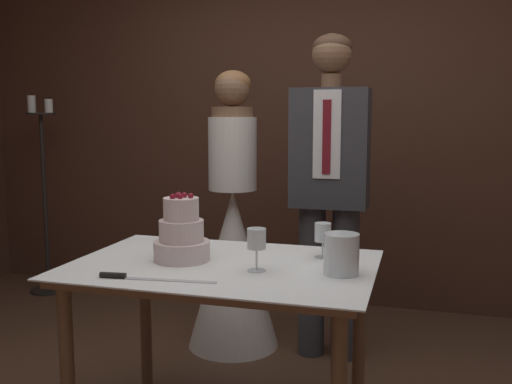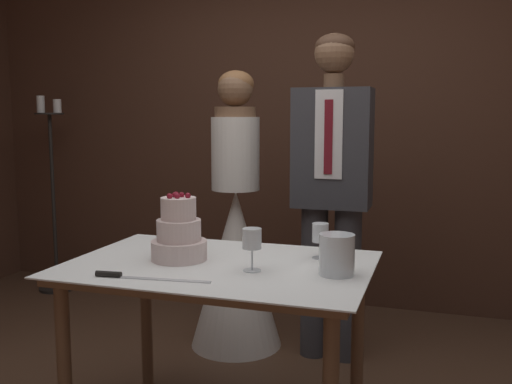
# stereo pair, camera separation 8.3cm
# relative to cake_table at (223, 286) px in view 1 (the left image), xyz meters

# --- Properties ---
(wall_back) EXTENTS (5.57, 0.12, 2.80)m
(wall_back) POSITION_rel_cake_table_xyz_m (-0.01, 1.99, 0.73)
(wall_back) COLOR #472B1E
(wall_back) RESTS_ON ground_plane
(cake_table) EXTENTS (1.24, 0.84, 0.77)m
(cake_table) POSITION_rel_cake_table_xyz_m (0.00, 0.00, 0.00)
(cake_table) COLOR brown
(cake_table) RESTS_ON ground_plane
(tiered_cake) EXTENTS (0.23, 0.23, 0.29)m
(tiered_cake) POSITION_rel_cake_table_xyz_m (-0.18, 0.01, 0.20)
(tiered_cake) COLOR beige
(tiered_cake) RESTS_ON cake_table
(cake_knife) EXTENTS (0.45, 0.07, 0.02)m
(cake_knife) POSITION_rel_cake_table_xyz_m (-0.24, -0.31, 0.10)
(cake_knife) COLOR silver
(cake_knife) RESTS_ON cake_table
(wine_glass_near) EXTENTS (0.07, 0.07, 0.17)m
(wine_glass_near) POSITION_rel_cake_table_xyz_m (0.16, -0.07, 0.22)
(wine_glass_near) COLOR silver
(wine_glass_near) RESTS_ON cake_table
(wine_glass_middle) EXTENTS (0.07, 0.07, 0.15)m
(wine_glass_middle) POSITION_rel_cake_table_xyz_m (0.38, 0.21, 0.20)
(wine_glass_middle) COLOR silver
(wine_glass_middle) RESTS_ON cake_table
(hurricane_candle) EXTENTS (0.13, 0.13, 0.16)m
(hurricane_candle) POSITION_rel_cake_table_xyz_m (0.49, -0.02, 0.17)
(hurricane_candle) COLOR silver
(hurricane_candle) RESTS_ON cake_table
(bride) EXTENTS (0.54, 0.54, 1.63)m
(bride) POSITION_rel_cake_table_xyz_m (-0.28, 0.98, -0.08)
(bride) COLOR white
(bride) RESTS_ON ground_plane
(groom) EXTENTS (0.42, 0.25, 1.81)m
(groom) POSITION_rel_cake_table_xyz_m (0.28, 0.98, 0.35)
(groom) COLOR #38383D
(groom) RESTS_ON ground_plane
(candle_stand) EXTENTS (0.28, 0.28, 1.52)m
(candle_stand) POSITION_rel_cake_table_xyz_m (-2.02, 1.58, 0.02)
(candle_stand) COLOR black
(candle_stand) RESTS_ON ground_plane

